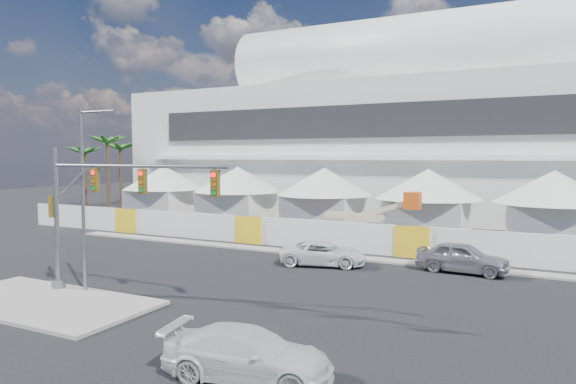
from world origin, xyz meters
The scene contains 12 objects.
ground centered at (0.00, 0.00, 0.00)m, with size 160.00×160.00×0.00m, color black.
median_island centered at (-6.00, -3.00, 0.07)m, with size 10.00×5.00×0.15m, color gray.
stadium centered at (8.71, 41.50, 9.45)m, with size 80.00×24.80×21.98m.
tent_row centered at (0.50, 24.00, 3.15)m, with size 53.40×8.40×5.40m.
hoarding_fence centered at (6.00, 14.50, 1.00)m, with size 70.00×0.25×2.00m, color white.
palm_cluster centered at (-33.46, 29.50, 6.88)m, with size 10.60×10.60×8.55m.
sedan_silver centered at (9.45, 11.54, 0.84)m, with size 4.94×1.99×1.68m, color #A6A6AB.
pickup_curb centered at (1.85, 9.84, 0.70)m, with size 5.03×2.32×1.40m, color silver.
pickup_near centered at (5.90, -5.39, 0.73)m, with size 5.01×2.04×1.45m, color silver.
traffic_mast centered at (-4.96, -1.13, 3.94)m, with size 10.08×0.65×6.68m.
streetlight_median centered at (-5.54, -0.84, 5.00)m, with size 2.34×0.23×8.45m.
boom_lift centered at (0.97, 16.06, 1.09)m, with size 7.94×1.84×4.05m.
Camera 1 is at (13.41, -17.74, 6.41)m, focal length 32.00 mm.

